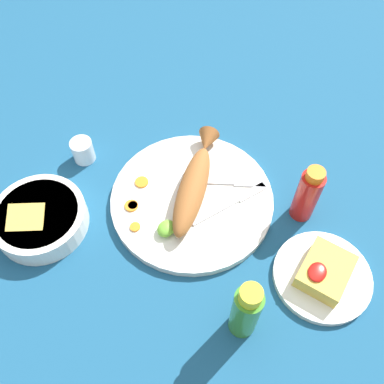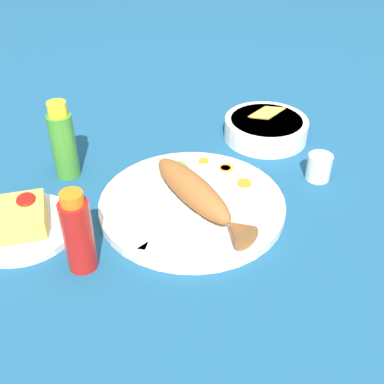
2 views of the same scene
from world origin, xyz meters
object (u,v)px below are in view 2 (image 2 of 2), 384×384
(guacamole_bowl, at_px, (266,127))
(side_plate_fries, at_px, (23,228))
(fork_near, at_px, (175,230))
(main_plate, at_px, (192,204))
(hot_sauce_bottle_red, at_px, (78,233))
(fork_far, at_px, (152,220))
(fried_fish, at_px, (198,194))
(hot_sauce_bottle_green, at_px, (63,142))
(salt_cup, at_px, (319,168))

(guacamole_bowl, bearing_deg, side_plate_fries, 110.32)
(fork_near, bearing_deg, guacamole_bowl, -164.39)
(main_plate, distance_m, guacamole_bowl, 0.32)
(hot_sauce_bottle_red, bearing_deg, fork_far, -63.96)
(fried_fish, xyz_separation_m, hot_sauce_bottle_red, (-0.08, 0.22, 0.02))
(fried_fish, xyz_separation_m, fork_near, (-0.06, 0.06, -0.03))
(main_plate, bearing_deg, fork_near, 146.38)
(fried_fish, xyz_separation_m, side_plate_fries, (0.03, 0.31, -0.04))
(guacamole_bowl, bearing_deg, hot_sauce_bottle_green, 94.68)
(main_plate, relative_size, fried_fish, 1.25)
(fork_far, xyz_separation_m, salt_cup, (0.07, -0.36, 0.00))
(fork_near, xyz_separation_m, side_plate_fries, (0.09, 0.26, -0.01))
(fried_fish, distance_m, salt_cup, 0.27)
(hot_sauce_bottle_green, relative_size, side_plate_fries, 0.87)
(hot_sauce_bottle_red, distance_m, guacamole_bowl, 0.55)
(fork_far, bearing_deg, fork_near, 67.77)
(main_plate, bearing_deg, fried_fish, -161.89)
(fried_fish, bearing_deg, salt_cup, -97.67)
(hot_sauce_bottle_red, relative_size, guacamole_bowl, 0.77)
(main_plate, height_order, hot_sauce_bottle_green, hot_sauce_bottle_green)
(main_plate, relative_size, hot_sauce_bottle_green, 2.13)
(fork_near, height_order, guacamole_bowl, guacamole_bowl)
(hot_sauce_bottle_red, height_order, salt_cup, hot_sauce_bottle_red)
(fork_far, height_order, guacamole_bowl, guacamole_bowl)
(fork_near, height_order, hot_sauce_bottle_green, hot_sauce_bottle_green)
(hot_sauce_bottle_green, distance_m, side_plate_fries, 0.20)
(fork_near, distance_m, hot_sauce_bottle_red, 0.17)
(salt_cup, bearing_deg, main_plate, 96.36)
(main_plate, relative_size, salt_cup, 6.37)
(hot_sauce_bottle_green, xyz_separation_m, guacamole_bowl, (0.04, -0.45, -0.05))
(hot_sauce_bottle_red, relative_size, hot_sauce_bottle_green, 0.89)
(fork_far, xyz_separation_m, guacamole_bowl, (0.25, -0.32, 0.01))
(hot_sauce_bottle_green, bearing_deg, hot_sauce_bottle_red, -178.32)
(fried_fish, xyz_separation_m, hot_sauce_bottle_green, (0.20, 0.22, 0.03))
(fork_far, bearing_deg, main_plate, 140.85)
(fork_far, height_order, salt_cup, salt_cup)
(salt_cup, height_order, side_plate_fries, salt_cup)
(main_plate, height_order, hot_sauce_bottle_red, hot_sauce_bottle_red)
(hot_sauce_bottle_red, distance_m, salt_cup, 0.50)
(fried_fish, height_order, fork_far, fried_fish)
(main_plate, xyz_separation_m, hot_sauce_bottle_red, (-0.10, 0.21, 0.06))
(hot_sauce_bottle_red, distance_m, hot_sauce_bottle_green, 0.28)
(guacamole_bowl, bearing_deg, fork_near, 135.55)
(fork_far, bearing_deg, salt_cup, 126.95)
(salt_cup, bearing_deg, hot_sauce_bottle_red, 105.13)
(main_plate, distance_m, fork_far, 0.09)
(guacamole_bowl, bearing_deg, salt_cup, -167.33)
(fork_far, bearing_deg, fried_fish, 128.32)
(hot_sauce_bottle_red, bearing_deg, fried_fish, -69.34)
(hot_sauce_bottle_green, bearing_deg, fork_far, -147.77)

